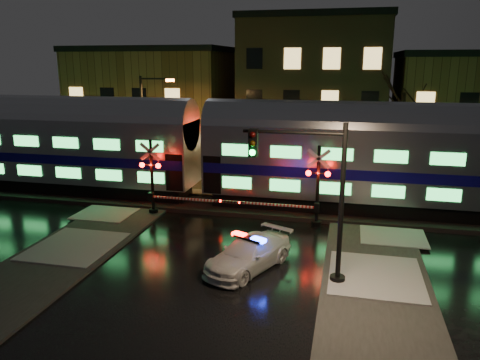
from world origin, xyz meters
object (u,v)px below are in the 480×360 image
(police_car, at_px, (249,254))
(streetlight, at_px, (146,122))
(crossing_signal_right, at_px, (310,194))
(traffic_light, at_px, (315,200))
(crossing_signal_left, at_px, (158,185))

(police_car, bearing_deg, streetlight, 153.27)
(police_car, height_order, crossing_signal_right, crossing_signal_right)
(police_car, xyz_separation_m, streetlight, (-9.77, 12.23, 3.54))
(police_car, bearing_deg, crossing_signal_right, 95.30)
(streetlight, bearing_deg, crossing_signal_right, -29.74)
(police_car, height_order, streetlight, streetlight)
(crossing_signal_right, bearing_deg, traffic_light, -83.95)
(traffic_light, bearing_deg, streetlight, 123.82)
(police_car, relative_size, traffic_light, 0.78)
(streetlight, bearing_deg, police_car, -51.37)
(crossing_signal_right, height_order, streetlight, streetlight)
(crossing_signal_left, bearing_deg, police_car, -41.71)
(traffic_light, bearing_deg, crossing_signal_left, 135.07)
(traffic_light, relative_size, streetlight, 0.84)
(traffic_light, bearing_deg, crossing_signal_right, 85.85)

